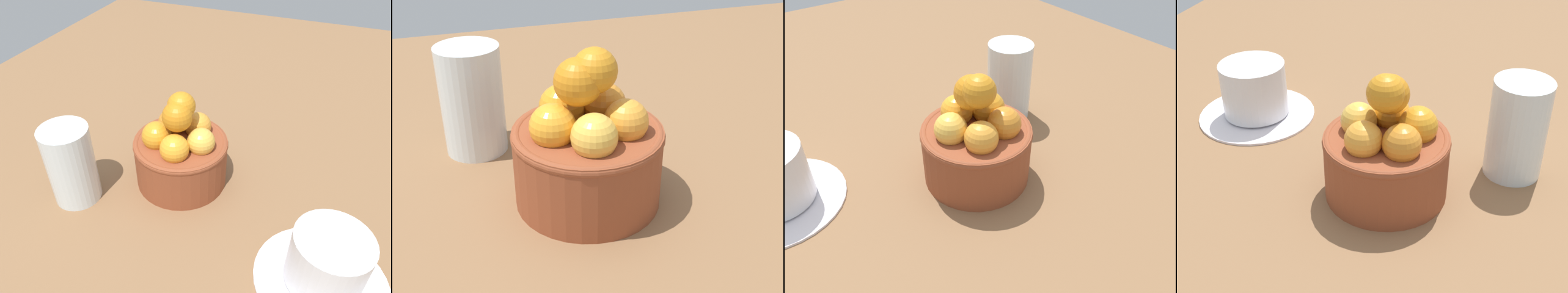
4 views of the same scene
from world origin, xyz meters
The scene contains 3 objects.
ground_plane centered at (0.00, 0.00, -1.95)cm, with size 153.74×109.98×3.90cm, color brown.
terracotta_bowl centered at (0.02, -0.02, 5.23)cm, with size 13.39×13.39×14.41cm.
water_glass centered at (8.46, -12.44, 5.74)cm, with size 6.49×6.49×11.48cm, color silver.
Camera 3 is at (-29.90, 22.24, 33.88)cm, focal length 35.84 mm.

